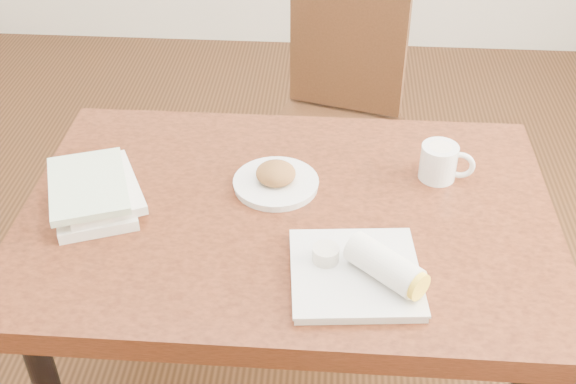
# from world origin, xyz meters

# --- Properties ---
(table) EXTENTS (1.25, 0.85, 0.75)m
(table) POSITION_xyz_m (0.00, 0.00, 0.67)
(table) COLOR brown
(table) RESTS_ON ground
(chair_far) EXTENTS (0.52, 0.52, 0.95)m
(chair_far) POSITION_xyz_m (0.11, 0.82, 0.55)
(chair_far) COLOR #432513
(chair_far) RESTS_ON ground
(plate_scone) EXTENTS (0.21, 0.21, 0.07)m
(plate_scone) POSITION_xyz_m (-0.04, 0.09, 0.77)
(plate_scone) COLOR white
(plate_scone) RESTS_ON table
(coffee_mug) EXTENTS (0.13, 0.09, 0.09)m
(coffee_mug) POSITION_xyz_m (0.37, 0.15, 0.80)
(coffee_mug) COLOR white
(coffee_mug) RESTS_ON table
(plate_burrito) EXTENTS (0.29, 0.29, 0.09)m
(plate_burrito) POSITION_xyz_m (0.17, -0.23, 0.78)
(plate_burrito) COLOR white
(plate_burrito) RESTS_ON table
(book_stack) EXTENTS (0.28, 0.32, 0.07)m
(book_stack) POSITION_xyz_m (-0.46, -0.01, 0.78)
(book_stack) COLOR white
(book_stack) RESTS_ON table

